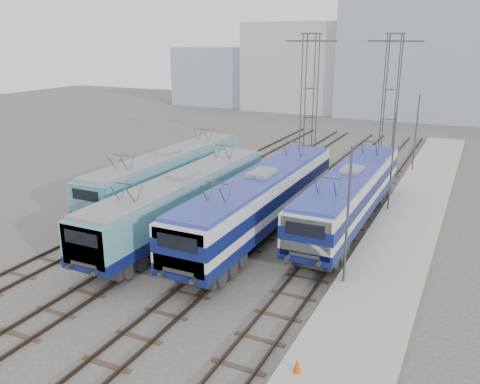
% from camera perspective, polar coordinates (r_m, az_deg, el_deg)
% --- Properties ---
extents(ground, '(160.00, 160.00, 0.00)m').
position_cam_1_polar(ground, '(27.30, -7.56, -8.58)').
color(ground, '#514C47').
extents(platform, '(4.00, 70.00, 0.30)m').
position_cam_1_polar(platform, '(30.92, 17.22, -5.77)').
color(platform, '#9E9E99').
rests_on(platform, ground).
extents(locomotive_far_left, '(2.79, 17.62, 3.32)m').
position_cam_1_polar(locomotive_far_left, '(37.81, -8.18, 2.25)').
color(locomotive_far_left, '#0C1550').
rests_on(locomotive_far_left, ground).
extents(locomotive_center_left, '(2.81, 17.76, 3.34)m').
position_cam_1_polar(locomotive_center_left, '(31.23, -6.58, -0.82)').
color(locomotive_center_left, '#0C1550').
rests_on(locomotive_center_left, ground).
extents(locomotive_center_right, '(2.98, 18.89, 3.55)m').
position_cam_1_polar(locomotive_center_right, '(30.62, 2.29, -0.72)').
color(locomotive_center_right, '#0C1550').
rests_on(locomotive_center_right, ground).
extents(locomotive_far_right, '(2.84, 17.97, 3.38)m').
position_cam_1_polar(locomotive_far_right, '(32.81, 12.21, -0.08)').
color(locomotive_far_right, '#0C1550').
rests_on(locomotive_far_right, ground).
extents(catenary_tower_west, '(4.50, 1.20, 12.00)m').
position_cam_1_polar(catenary_tower_west, '(44.91, 7.77, 10.37)').
color(catenary_tower_west, '#3F4247').
rests_on(catenary_tower_west, ground).
extents(catenary_tower_east, '(4.50, 1.20, 12.00)m').
position_cam_1_polar(catenary_tower_east, '(45.33, 16.53, 9.89)').
color(catenary_tower_east, '#3F4247').
rests_on(catenary_tower_east, ground).
extents(mast_front, '(0.12, 0.12, 7.00)m').
position_cam_1_polar(mast_front, '(24.46, 11.97, -3.02)').
color(mast_front, '#3F4247').
rests_on(mast_front, ground).
extents(mast_mid, '(0.12, 0.12, 7.00)m').
position_cam_1_polar(mast_mid, '(35.79, 16.69, 3.01)').
color(mast_mid, '#3F4247').
rests_on(mast_mid, ground).
extents(mast_rear, '(0.12, 0.12, 7.00)m').
position_cam_1_polar(mast_rear, '(47.45, 19.13, 6.10)').
color(mast_rear, '#3F4247').
rests_on(mast_rear, ground).
extents(safety_cone, '(0.29, 0.29, 0.51)m').
position_cam_1_polar(safety_cone, '(19.13, 6.42, -18.82)').
color(safety_cone, '#E73D00').
rests_on(safety_cone, platform).
extents(building_west, '(18.00, 12.00, 14.00)m').
position_cam_1_polar(building_west, '(87.13, 7.25, 13.78)').
color(building_west, '#A7B0BB').
rests_on(building_west, ground).
extents(building_center, '(22.00, 14.00, 18.00)m').
position_cam_1_polar(building_center, '(83.07, 19.52, 14.20)').
color(building_center, '#909AB3').
rests_on(building_center, ground).
extents(building_far_west, '(14.00, 10.00, 10.00)m').
position_cam_1_polar(building_far_west, '(93.59, -2.35, 12.88)').
color(building_far_west, '#909AB3').
rests_on(building_far_west, ground).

